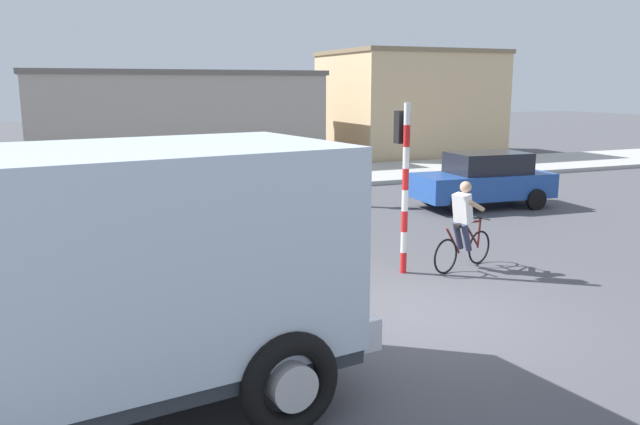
% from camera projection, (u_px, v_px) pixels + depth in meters
% --- Properties ---
extents(ground_plane, '(120.00, 120.00, 0.00)m').
position_uv_depth(ground_plane, '(416.00, 313.00, 10.05)').
color(ground_plane, '#4C4C51').
extents(sidewalk_far, '(80.00, 5.00, 0.16)m').
position_uv_depth(sidewalk_far, '(208.00, 183.00, 22.93)').
color(sidewalk_far, '#ADADA8').
rests_on(sidewalk_far, ground).
extents(truck_foreground, '(5.71, 3.37, 2.90)m').
position_uv_depth(truck_foreground, '(94.00, 269.00, 6.55)').
color(truck_foreground, silver).
rests_on(truck_foreground, ground).
extents(cyclist, '(1.66, 0.67, 1.72)m').
position_uv_depth(cyclist, '(464.00, 225.00, 12.32)').
color(cyclist, black).
rests_on(cyclist, ground).
extents(traffic_light_pole, '(0.24, 0.43, 3.20)m').
position_uv_depth(traffic_light_pole, '(404.00, 164.00, 11.90)').
color(traffic_light_pole, red).
rests_on(traffic_light_pole, ground).
extents(car_red_near, '(4.10, 2.07, 1.60)m').
position_uv_depth(car_red_near, '(484.00, 179.00, 18.61)').
color(car_red_near, '#234C9E').
rests_on(car_red_near, ground).
extents(pedestrian_near_kerb, '(0.34, 0.22, 1.62)m').
position_uv_depth(pedestrian_near_kerb, '(363.00, 178.00, 18.66)').
color(pedestrian_near_kerb, '#2D334C').
rests_on(pedestrian_near_kerb, ground).
extents(building_mid_block, '(11.89, 5.69, 4.09)m').
position_uv_depth(building_mid_block, '(175.00, 120.00, 27.31)').
color(building_mid_block, '#9E9389').
rests_on(building_mid_block, ground).
extents(building_corner_right, '(7.67, 6.57, 5.15)m').
position_uv_depth(building_corner_right, '(408.00, 104.00, 32.15)').
color(building_corner_right, '#D1B284').
rests_on(building_corner_right, ground).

